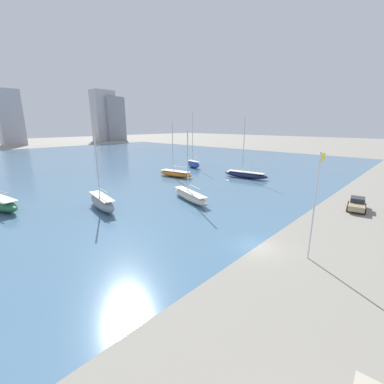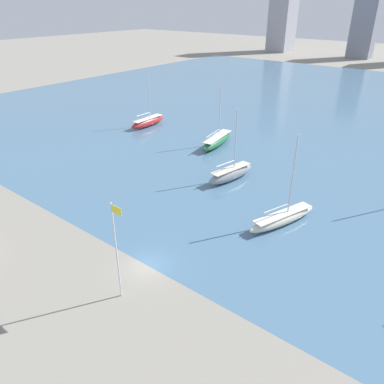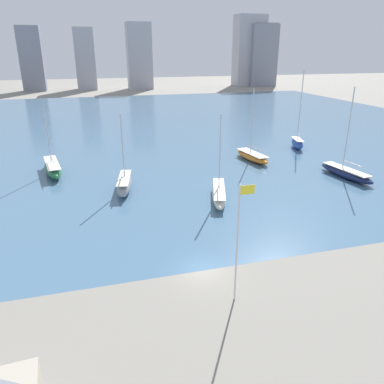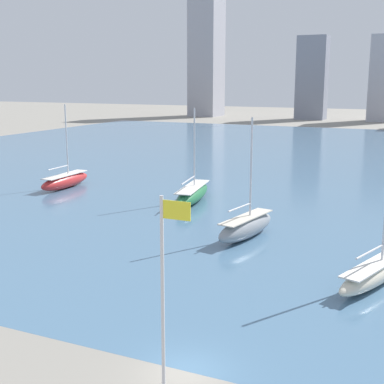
# 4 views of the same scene
# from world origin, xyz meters

# --- Properties ---
(ground_plane) EXTENTS (500.00, 500.00, 0.00)m
(ground_plane) POSITION_xyz_m (0.00, 0.00, 0.00)
(ground_plane) COLOR gray
(harbor_water) EXTENTS (180.00, 140.00, 0.00)m
(harbor_water) POSITION_xyz_m (0.00, 70.00, 0.00)
(harbor_water) COLOR #476B89
(harbor_water) RESTS_ON ground_plane
(flag_pole) EXTENTS (1.24, 0.14, 9.87)m
(flag_pole) POSITION_xyz_m (1.24, -4.66, 5.41)
(flag_pole) COLOR silver
(flag_pole) RESTS_ON ground_plane
(sailboat_gray) EXTENTS (3.54, 9.05, 10.80)m
(sailboat_gray) POSITION_xyz_m (-4.62, 22.67, 1.07)
(sailboat_gray) COLOR gray
(sailboat_gray) RESTS_ON harbor_water
(sailboat_red) EXTENTS (2.21, 9.68, 10.89)m
(sailboat_red) POSITION_xyz_m (-33.68, 34.49, 0.99)
(sailboat_red) COLOR #B72828
(sailboat_red) RESTS_ON harbor_water
(sailboat_green) EXTENTS (4.04, 11.15, 10.86)m
(sailboat_green) POSITION_xyz_m (-14.94, 33.77, 1.00)
(sailboat_green) COLOR #236B3D
(sailboat_green) RESTS_ON harbor_water
(sailboat_cream) EXTENTS (5.02, 10.53, 11.27)m
(sailboat_cream) POSITION_xyz_m (7.22, 16.07, 0.85)
(sailboat_cream) COLOR beige
(sailboat_cream) RESTS_ON harbor_water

